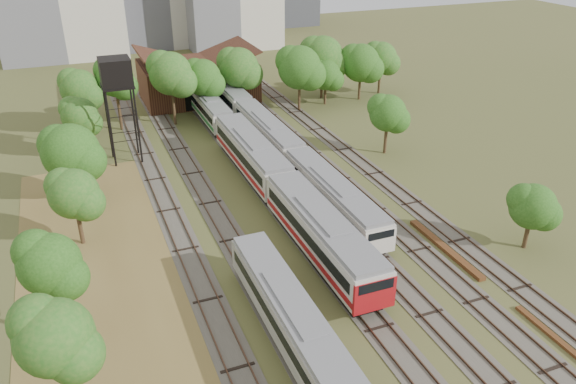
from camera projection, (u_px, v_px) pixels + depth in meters
name	position (u px, v px, depth m)	size (l,w,h in m)	color
ground	(432.00, 351.00, 35.93)	(240.00, 240.00, 0.00)	#475123
dry_grass_patch	(128.00, 343.00, 36.58)	(14.00, 60.00, 0.04)	brown
tracks	(281.00, 190.00, 56.40)	(24.60, 80.00, 0.19)	#4C473D
railcar_red_set	(282.00, 190.00, 51.92)	(3.20, 34.58, 3.97)	black
railcar_green_set	(268.00, 133.00, 65.70)	(2.80, 52.08, 3.45)	black
railcar_rear	(208.00, 107.00, 74.63)	(2.72, 16.08, 3.36)	black
old_grey_coach	(293.00, 321.00, 35.77)	(2.71, 18.00, 3.34)	black
water_tower	(116.00, 75.00, 58.99)	(3.32, 3.32, 11.47)	black
rail_pile_near	(445.00, 248.00, 46.54)	(0.64, 9.53, 0.32)	brown
rail_pile_far	(554.00, 337.00, 36.95)	(0.43, 6.80, 0.22)	brown
maintenance_shed	(198.00, 79.00, 82.29)	(16.45, 11.55, 7.58)	#331812
tree_band_left	(71.00, 239.00, 38.75)	(7.84, 54.22, 8.09)	#382616
tree_band_far	(262.00, 68.00, 76.25)	(47.53, 10.15, 9.47)	#382616
tree_band_right	(385.00, 112.00, 64.58)	(5.55, 45.13, 6.92)	#382616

